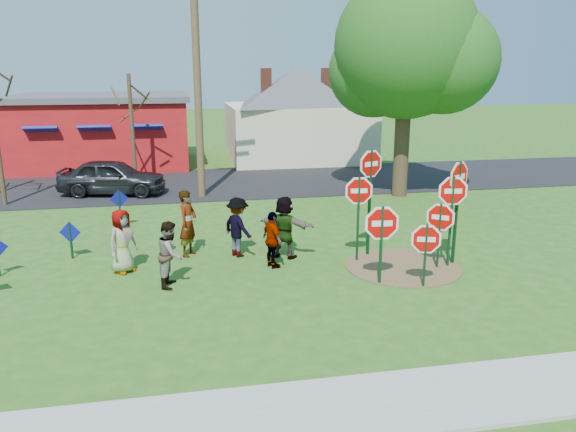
# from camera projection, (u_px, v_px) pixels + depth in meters

# --- Properties ---
(ground) EXTENTS (120.00, 120.00, 0.00)m
(ground) POSITION_uv_depth(u_px,v_px,m) (238.00, 265.00, 15.75)
(ground) COLOR #2B5418
(ground) RESTS_ON ground
(sidewalk) EXTENTS (22.00, 1.80, 0.08)m
(sidewalk) POSITION_uv_depth(u_px,v_px,m) (286.00, 416.00, 8.91)
(sidewalk) COLOR #9E9E99
(sidewalk) RESTS_ON ground
(road) EXTENTS (120.00, 7.50, 0.04)m
(road) POSITION_uv_depth(u_px,v_px,m) (212.00, 183.00, 26.65)
(road) COLOR black
(road) RESTS_ON ground
(dirt_patch) EXTENTS (3.20, 3.20, 0.03)m
(dirt_patch) POSITION_uv_depth(u_px,v_px,m) (403.00, 266.00, 15.63)
(dirt_patch) COLOR brown
(dirt_patch) RESTS_ON ground
(red_building) EXTENTS (9.40, 7.69, 3.90)m
(red_building) POSITION_uv_depth(u_px,v_px,m) (104.00, 130.00, 31.28)
(red_building) COLOR #A21015
(red_building) RESTS_ON ground
(cream_house) EXTENTS (9.40, 9.40, 6.50)m
(cream_house) POSITION_uv_depth(u_px,v_px,m) (297.00, 110.00, 33.07)
(cream_house) COLOR beige
(cream_house) RESTS_ON ground
(stop_sign_a) EXTENTS (1.19, 0.14, 2.21)m
(stop_sign_a) POSITION_uv_depth(u_px,v_px,m) (382.00, 229.00, 14.05)
(stop_sign_a) COLOR #103B1D
(stop_sign_a) RESTS_ON ground
(stop_sign_b) EXTENTS (1.01, 0.43, 3.27)m
(stop_sign_b) POSITION_uv_depth(u_px,v_px,m) (370.00, 175.00, 15.98)
(stop_sign_b) COLOR #103B1D
(stop_sign_b) RESTS_ON ground
(stop_sign_c) EXTENTS (1.07, 0.21, 2.70)m
(stop_sign_c) POSITION_uv_depth(u_px,v_px,m) (452.00, 201.00, 15.19)
(stop_sign_c) COLOR #103B1D
(stop_sign_c) RESTS_ON ground
(stop_sign_d) EXTENTS (1.00, 0.64, 3.08)m
(stop_sign_d) POSITION_uv_depth(u_px,v_px,m) (458.00, 187.00, 15.31)
(stop_sign_d) COLOR #103B1D
(stop_sign_d) RESTS_ON ground
(stop_sign_e) EXTENTS (1.00, 0.29, 1.78)m
(stop_sign_e) POSITION_uv_depth(u_px,v_px,m) (426.00, 243.00, 13.91)
(stop_sign_e) COLOR #103B1D
(stop_sign_e) RESTS_ON ground
(stop_sign_f) EXTENTS (0.86, 0.61, 1.97)m
(stop_sign_f) POSITION_uv_depth(u_px,v_px,m) (440.00, 221.00, 15.20)
(stop_sign_f) COLOR #103B1D
(stop_sign_f) RESTS_ON ground
(stop_sign_g) EXTENTS (1.06, 0.11, 2.59)m
(stop_sign_g) POSITION_uv_depth(u_px,v_px,m) (359.00, 200.00, 15.65)
(stop_sign_g) COLOR #103B1D
(stop_sign_g) RESTS_ON ground
(blue_diamond_c) EXTENTS (0.62, 0.19, 1.11)m
(blue_diamond_c) POSITION_uv_depth(u_px,v_px,m) (70.00, 236.00, 16.12)
(blue_diamond_c) COLOR #103B1D
(blue_diamond_c) RESTS_ON ground
(blue_diamond_d) EXTENTS (0.59, 0.23, 1.35)m
(blue_diamond_d) POSITION_uv_depth(u_px,v_px,m) (119.00, 204.00, 19.14)
(blue_diamond_d) COLOR #103B1D
(blue_diamond_d) RESTS_ON ground
(person_a) EXTENTS (1.00, 1.00, 1.75)m
(person_a) POSITION_uv_depth(u_px,v_px,m) (122.00, 241.00, 15.03)
(person_a) COLOR #4A5A98
(person_a) RESTS_ON ground
(person_b) EXTENTS (0.76, 0.85, 1.96)m
(person_b) POSITION_uv_depth(u_px,v_px,m) (188.00, 223.00, 16.35)
(person_b) COLOR #29796D
(person_b) RESTS_ON ground
(person_c) EXTENTS (0.80, 0.94, 1.69)m
(person_c) POSITION_uv_depth(u_px,v_px,m) (170.00, 254.00, 14.11)
(person_c) COLOR brown
(person_c) RESTS_ON ground
(person_d) EXTENTS (1.15, 1.31, 1.76)m
(person_d) POSITION_uv_depth(u_px,v_px,m) (238.00, 227.00, 16.31)
(person_d) COLOR #2F2F34
(person_d) RESTS_ON ground
(person_e) EXTENTS (0.68, 1.01, 1.59)m
(person_e) POSITION_uv_depth(u_px,v_px,m) (272.00, 240.00, 15.39)
(person_e) COLOR #49305B
(person_e) RESTS_ON ground
(person_f) EXTENTS (1.70, 1.42, 1.83)m
(person_f) POSITION_uv_depth(u_px,v_px,m) (285.00, 227.00, 16.18)
(person_f) COLOR #1E4A2D
(person_f) RESTS_ON ground
(suv) EXTENTS (4.74, 2.64, 1.52)m
(suv) POSITION_uv_depth(u_px,v_px,m) (112.00, 177.00, 24.10)
(suv) COLOR #313237
(suv) RESTS_ON road
(utility_pole) EXTENTS (2.45, 0.31, 9.99)m
(utility_pole) POSITION_uv_depth(u_px,v_px,m) (197.00, 70.00, 22.58)
(utility_pole) COLOR #4C3823
(utility_pole) RESTS_ON ground
(leafy_tree) EXTENTS (6.43, 5.86, 9.14)m
(leafy_tree) POSITION_uv_depth(u_px,v_px,m) (410.00, 54.00, 22.72)
(leafy_tree) COLOR #382819
(leafy_tree) RESTS_ON ground
(bare_tree_east) EXTENTS (1.80, 1.80, 5.09)m
(bare_tree_east) POSITION_uv_depth(u_px,v_px,m) (131.00, 114.00, 25.80)
(bare_tree_east) COLOR #382819
(bare_tree_east) RESTS_ON ground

